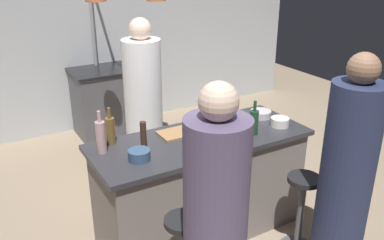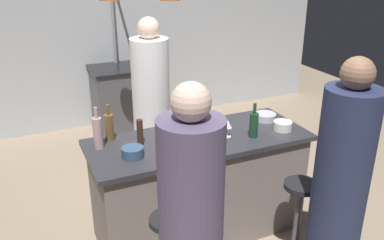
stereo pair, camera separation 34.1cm
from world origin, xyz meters
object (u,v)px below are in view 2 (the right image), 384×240
(guest_left, at_px, (191,238))
(wine_bottle_green, at_px, (254,124))
(cutting_board, at_px, (178,132))
(guest_right, at_px, (339,191))
(wine_glass_near_right_guest, at_px, (212,115))
(wine_bottle_amber, at_px, (109,126))
(mixing_bowl_ceramic, at_px, (283,126))
(mixing_bowl_steel, at_px, (265,117))
(mixing_bowl_blue, at_px, (133,152))
(pepper_mill, at_px, (140,132))
(chef, at_px, (152,112))
(wine_bottle_rose, at_px, (98,132))
(wine_glass_near_left_guest, at_px, (228,125))
(stove_range, at_px, (123,99))
(bar_stool_right, at_px, (298,217))

(guest_left, bearing_deg, wine_bottle_green, 42.41)
(cutting_board, bearing_deg, guest_right, -57.51)
(wine_bottle_green, height_order, wine_glass_near_right_guest, wine_bottle_green)
(wine_bottle_amber, bearing_deg, cutting_board, -10.86)
(guest_right, relative_size, mixing_bowl_ceramic, 10.98)
(mixing_bowl_steel, height_order, mixing_bowl_blue, mixing_bowl_blue)
(pepper_mill, bearing_deg, mixing_bowl_steel, 2.00)
(guest_right, relative_size, cutting_board, 5.39)
(chef, relative_size, cutting_board, 5.45)
(chef, distance_m, mixing_bowl_ceramic, 1.35)
(chef, xyz_separation_m, wine_bottle_rose, (-0.69, -0.80, 0.22))
(chef, height_order, guest_left, chef)
(guest_left, distance_m, cutting_board, 1.23)
(wine_bottle_amber, xyz_separation_m, wine_glass_near_left_guest, (0.88, -0.33, -0.01))
(wine_glass_near_right_guest, distance_m, mixing_bowl_ceramic, 0.61)
(guest_right, height_order, wine_bottle_rose, guest_right)
(stove_range, bearing_deg, wine_bottle_amber, -106.96)
(stove_range, height_order, bar_stool_right, stove_range)
(mixing_bowl_blue, bearing_deg, pepper_mill, 57.05)
(bar_stool_right, bearing_deg, mixing_bowl_blue, 155.76)
(bar_stool_right, height_order, mixing_bowl_ceramic, mixing_bowl_ceramic)
(wine_glass_near_right_guest, bearing_deg, bar_stool_right, -65.15)
(cutting_board, height_order, wine_bottle_rose, wine_bottle_rose)
(guest_left, relative_size, wine_bottle_green, 5.93)
(stove_range, distance_m, guest_right, 3.48)
(wine_glass_near_right_guest, distance_m, mixing_bowl_blue, 0.83)
(guest_right, bearing_deg, pepper_mill, 135.71)
(wine_bottle_green, xyz_separation_m, wine_bottle_amber, (-1.07, 0.42, 0.00))
(guest_left, distance_m, wine_bottle_rose, 1.20)
(wine_bottle_rose, xyz_separation_m, wine_bottle_amber, (0.11, 0.12, -0.02))
(guest_right, relative_size, wine_bottle_rose, 5.19)
(guest_left, distance_m, mixing_bowl_blue, 0.91)
(guest_left, bearing_deg, wine_bottle_amber, 96.78)
(chef, xyz_separation_m, bar_stool_right, (0.65, -1.56, -0.43))
(wine_bottle_green, bearing_deg, stove_range, 98.88)
(guest_right, bearing_deg, guest_left, -178.16)
(pepper_mill, relative_size, wine_bottle_rose, 0.63)
(guest_left, height_order, bar_stool_right, guest_left)
(wine_glass_near_left_guest, distance_m, mixing_bowl_steel, 0.52)
(stove_range, xyz_separation_m, guest_left, (-0.52, -3.45, 0.35))
(wine_bottle_green, distance_m, mixing_bowl_blue, 1.00)
(cutting_board, distance_m, mixing_bowl_blue, 0.53)
(stove_range, bearing_deg, wine_bottle_rose, -108.72)
(stove_range, xyz_separation_m, wine_bottle_amber, (-0.67, -2.19, 0.57))
(wine_glass_near_right_guest, xyz_separation_m, mixing_bowl_blue, (-0.78, -0.28, -0.07))
(guest_left, xyz_separation_m, guest_right, (1.11, 0.04, 0.00))
(wine_bottle_green, distance_m, wine_glass_near_left_guest, 0.21)
(guest_left, relative_size, wine_glass_near_right_guest, 11.75)
(mixing_bowl_steel, bearing_deg, stove_range, 106.65)
(bar_stool_right, distance_m, pepper_mill, 1.39)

